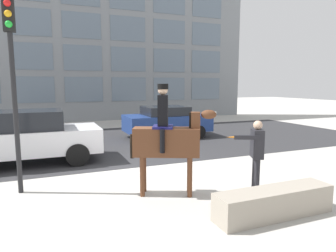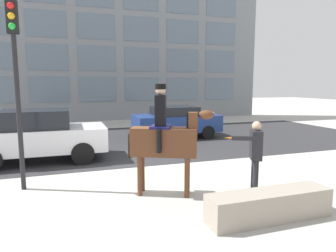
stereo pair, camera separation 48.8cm
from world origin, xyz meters
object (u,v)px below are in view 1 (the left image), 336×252
object	(u,v)px
traffic_light	(12,66)
planter_ledge	(274,203)
street_car_near_lane	(31,136)
street_car_far_lane	(167,121)
mounted_horse_lead	(168,139)
pedestrian_bystander	(256,152)

from	to	relation	value
traffic_light	planter_ledge	distance (m)	6.19
street_car_near_lane	street_car_far_lane	bearing A→B (deg)	25.74
mounted_horse_lead	street_car_far_lane	size ratio (longest dim) A/B	0.64
traffic_light	planter_ledge	xyz separation A→B (m)	(4.58, -3.23, -2.63)
mounted_horse_lead	street_car_far_lane	bearing A→B (deg)	92.81
street_car_near_lane	planter_ledge	xyz separation A→B (m)	(4.43, -6.00, -0.60)
pedestrian_bystander	street_car_near_lane	bearing A→B (deg)	-21.80
mounted_horse_lead	planter_ledge	distance (m)	2.55
street_car_near_lane	planter_ledge	size ratio (longest dim) A/B	1.70
street_car_near_lane	traffic_light	size ratio (longest dim) A/B	0.96
mounted_horse_lead	planter_ledge	size ratio (longest dim) A/B	1.03
pedestrian_bystander	street_car_near_lane	world-z (taller)	pedestrian_bystander
mounted_horse_lead	planter_ledge	world-z (taller)	mounted_horse_lead
mounted_horse_lead	street_car_near_lane	bearing A→B (deg)	150.28
traffic_light	pedestrian_bystander	bearing A→B (deg)	-23.98
mounted_horse_lead	street_car_near_lane	size ratio (longest dim) A/B	0.61
street_car_far_lane	planter_ledge	xyz separation A→B (m)	(-1.32, -8.77, -0.51)
street_car_near_lane	street_car_far_lane	xyz separation A→B (m)	(5.75, 2.77, -0.09)
planter_ledge	street_car_near_lane	bearing A→B (deg)	126.42
pedestrian_bystander	planter_ledge	world-z (taller)	pedestrian_bystander
street_car_far_lane	traffic_light	distance (m)	8.37
planter_ledge	pedestrian_bystander	bearing A→B (deg)	70.59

